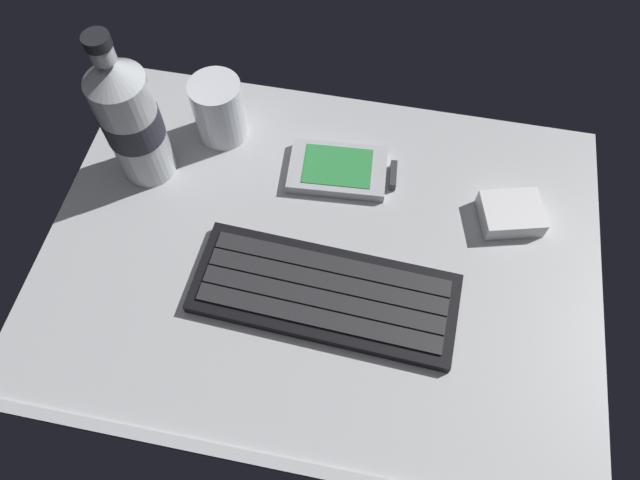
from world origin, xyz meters
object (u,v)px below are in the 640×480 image
handheld_device (343,170)px  water_bottle (130,119)px  keyboard (325,293)px  juice_cup (219,112)px  charger_block (511,214)px

handheld_device → water_bottle: bearing=-171.6°
keyboard → juice_cup: 26.90cm
juice_cup → water_bottle: 11.56cm
handheld_device → charger_block: charger_block is taller
handheld_device → keyboard: bearing=-86.9°
keyboard → charger_block: charger_block is taller
keyboard → water_bottle: water_bottle is taller
water_bottle → keyboard: bearing=-28.0°
handheld_device → juice_cup: bearing=167.7°
juice_cup → charger_block: bearing=-9.7°
handheld_device → water_bottle: 25.60cm
juice_cup → charger_block: size_ratio=1.21×
keyboard → water_bottle: size_ratio=1.42×
handheld_device → charger_block: size_ratio=1.88×
keyboard → charger_block: 24.15cm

